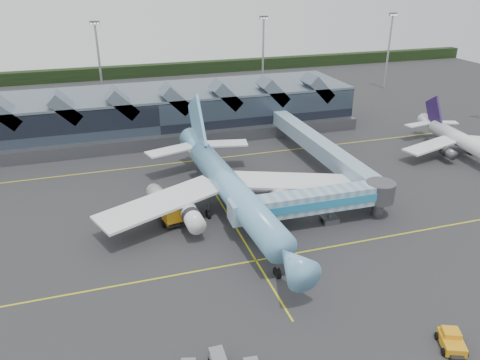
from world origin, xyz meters
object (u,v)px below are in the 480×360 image
object	(u,v)px
main_airliner	(230,187)
fuel_truck	(163,203)
jet_bridge	(324,201)
pushback_tug	(452,341)
regional_jet	(462,141)

from	to	relation	value
main_airliner	fuel_truck	world-z (taller)	main_airliner
main_airliner	fuel_truck	xyz separation A→B (m)	(-9.80, 2.50, -2.45)
jet_bridge	pushback_tug	distance (m)	26.38
regional_jet	fuel_truck	distance (m)	61.14
main_airliner	pushback_tug	distance (m)	36.05
jet_bridge	fuel_truck	distance (m)	24.06
regional_jet	fuel_truck	bearing A→B (deg)	-168.55
jet_bridge	fuel_truck	size ratio (longest dim) A/B	2.41
pushback_tug	jet_bridge	bearing A→B (deg)	114.54
jet_bridge	regional_jet	bearing A→B (deg)	24.11
main_airliner	jet_bridge	bearing A→B (deg)	-33.80
regional_jet	fuel_truck	xyz separation A→B (m)	(-60.73, -6.95, -1.17)
main_airliner	pushback_tug	world-z (taller)	main_airliner
regional_jet	main_airliner	bearing A→B (deg)	-164.56
main_airliner	fuel_truck	bearing A→B (deg)	162.61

